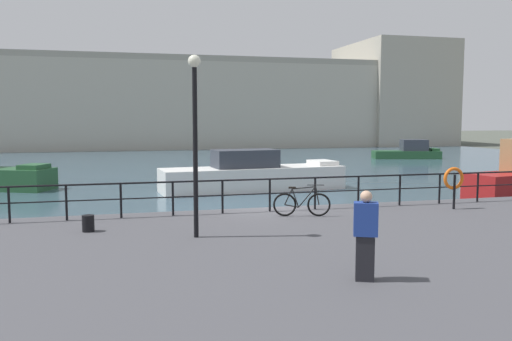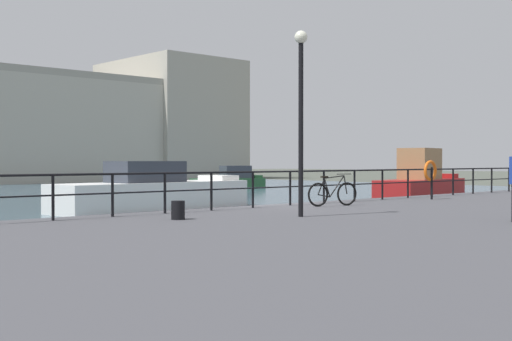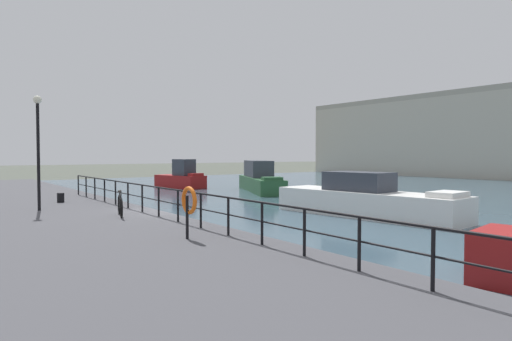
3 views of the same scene
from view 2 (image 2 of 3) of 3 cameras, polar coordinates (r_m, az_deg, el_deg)
ground_plane at (r=21.61m, az=1.84°, el=-4.97°), size 240.00×240.00×0.00m
quay_promenade at (r=17.55m, az=16.94°, el=-5.02°), size 56.00×13.00×0.81m
moored_blue_motorboat at (r=56.28m, az=-2.15°, el=-0.75°), size 6.42×3.28×1.78m
moored_small_launch at (r=35.21m, az=13.77°, el=-1.19°), size 7.27×3.21×2.81m
moored_white_yacht at (r=30.39m, az=-8.65°, el=-1.79°), size 9.88×3.35×2.16m
quay_railing at (r=22.56m, az=7.07°, el=-0.81°), size 23.45×0.07×1.08m
parked_bicycle at (r=20.61m, az=6.48°, el=-1.93°), size 1.73×0.52×0.98m
mooring_bollard at (r=15.90m, az=-6.60°, el=-3.35°), size 0.32×0.32×0.44m
life_ring_stand at (r=24.87m, az=14.51°, el=-0.13°), size 0.75×0.16×1.40m
quay_lamp_post at (r=16.66m, az=3.81°, el=6.15°), size 0.32×0.32×4.56m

